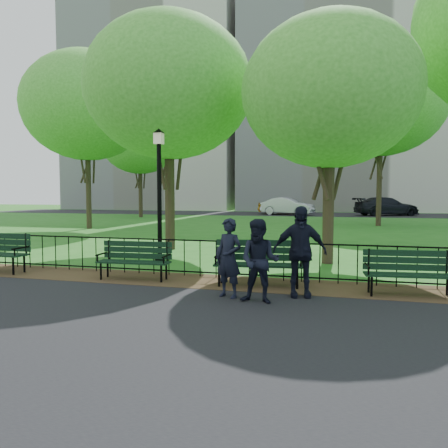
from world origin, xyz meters
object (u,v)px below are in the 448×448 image
(park_bench_main, at_px, (246,256))
(lamppost, at_px, (159,190))
(tree_mid_w, at_px, (87,106))
(tree_far_e, at_px, (381,101))
(tree_far_w, at_px, (140,140))
(park_bench_left_a, at_px, (135,256))
(sedan_dark, at_px, (386,206))
(tree_near_e, at_px, (330,92))
(sedan_silver, at_px, (288,206))
(person_right, at_px, (300,251))
(person_mid, at_px, (260,261))
(park_bench_right_a, at_px, (409,268))
(tree_near_w, at_px, (169,88))
(taxi, at_px, (281,206))
(person_left, at_px, (229,258))

(park_bench_main, distance_m, lamppost, 4.49)
(park_bench_main, bearing_deg, tree_mid_w, 126.00)
(lamppost, height_order, tree_far_e, tree_far_e)
(tree_far_w, bearing_deg, tree_far_e, -15.65)
(park_bench_left_a, height_order, sedan_dark, sedan_dark)
(lamppost, xyz_separation_m, tree_near_e, (4.81, 0.88, 2.71))
(sedan_silver, bearing_deg, tree_mid_w, 166.57)
(person_right, distance_m, sedan_dark, 33.62)
(tree_mid_w, height_order, tree_far_w, tree_mid_w)
(tree_far_w, distance_m, sedan_silver, 14.58)
(sedan_silver, height_order, sedan_dark, sedan_dark)
(tree_near_e, xyz_separation_m, person_mid, (-1.04, -5.04, -4.05))
(park_bench_right_a, bearing_deg, lamppost, 150.98)
(tree_near_w, relative_size, tree_near_e, 1.18)
(park_bench_left_a, height_order, lamppost, lamppost)
(tree_far_w, height_order, taxi, tree_far_w)
(tree_near_w, height_order, sedan_silver, tree_near_w)
(tree_mid_w, bearing_deg, park_bench_main, -47.00)
(park_bench_left_a, height_order, person_right, person_right)
(sedan_dark, bearing_deg, person_left, 147.37)
(park_bench_left_a, bearing_deg, tree_far_w, 112.35)
(taxi, bearing_deg, person_mid, 167.13)
(person_right, xyz_separation_m, sedan_dark, (4.60, 33.30, -0.05))
(sedan_dark, bearing_deg, park_bench_right_a, 152.83)
(sedan_dark, bearing_deg, tree_far_e, 150.10)
(tree_near_w, relative_size, tree_far_w, 0.88)
(lamppost, xyz_separation_m, tree_mid_w, (-8.75, 10.05, 4.78))
(tree_near_w, xyz_separation_m, person_right, (5.17, -6.10, -4.81))
(park_bench_right_a, bearing_deg, tree_near_w, 137.44)
(tree_far_w, bearing_deg, park_bench_left_a, -64.25)
(person_left, bearing_deg, sedan_dark, 100.53)
(tree_near_e, bearing_deg, person_right, -95.12)
(tree_far_e, height_order, sedan_dark, tree_far_e)
(park_bench_left_a, height_order, person_mid, person_mid)
(tree_mid_w, relative_size, tree_far_e, 0.90)
(lamppost, distance_m, tree_mid_w, 14.15)
(person_mid, distance_m, taxi, 35.45)
(tree_far_e, relative_size, tree_far_w, 1.17)
(park_bench_left_a, distance_m, lamppost, 3.20)
(person_right, bearing_deg, park_bench_right_a, 6.00)
(park_bench_right_a, xyz_separation_m, tree_far_w, (-17.77, 24.67, 5.94))
(tree_far_w, bearing_deg, tree_mid_w, -77.84)
(taxi, bearing_deg, park_bench_right_a, 171.86)
(tree_mid_w, bearing_deg, taxi, 68.78)
(park_bench_left_a, relative_size, person_right, 0.98)
(tree_mid_w, distance_m, tree_far_w, 12.10)
(tree_mid_w, bearing_deg, park_bench_right_a, -40.16)
(tree_far_w, height_order, person_right, tree_far_w)
(tree_near_w, bearing_deg, sedan_silver, 87.75)
(park_bench_left_a, bearing_deg, park_bench_right_a, -4.02)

